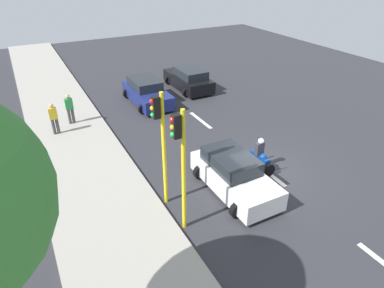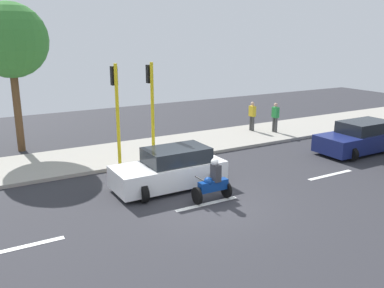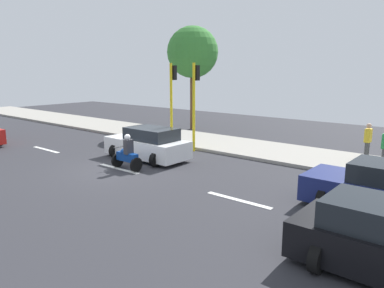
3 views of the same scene
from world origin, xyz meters
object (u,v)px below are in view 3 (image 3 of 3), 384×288
at_px(traffic_light_midblock, 195,94).
at_px(street_tree_center, 193,53).
at_px(pedestrian_near_signal, 368,141).
at_px(traffic_light_corner, 172,93).
at_px(car_white, 148,144).
at_px(motorcycle, 127,155).

bearing_deg(traffic_light_midblock, street_tree_center, 40.57).
bearing_deg(pedestrian_near_signal, traffic_light_corner, 106.77).
xyz_separation_m(car_white, traffic_light_corner, (2.81, 1.00, 2.22)).
xyz_separation_m(traffic_light_midblock, street_tree_center, (5.44, 4.66, 2.38)).
relative_size(traffic_light_corner, traffic_light_midblock, 1.00).
height_order(car_white, pedestrian_near_signal, pedestrian_near_signal).
xyz_separation_m(motorcycle, street_tree_center, (10.12, 4.78, 4.67)).
height_order(motorcycle, street_tree_center, street_tree_center).
distance_m(car_white, traffic_light_corner, 3.72).
xyz_separation_m(traffic_light_corner, street_tree_center, (5.44, 3.10, 2.38)).
bearing_deg(traffic_light_midblock, pedestrian_near_signal, -70.05).
relative_size(traffic_light_corner, street_tree_center, 0.63).
height_order(car_white, street_tree_center, street_tree_center).
bearing_deg(traffic_light_corner, car_white, -160.42).
height_order(pedestrian_near_signal, traffic_light_corner, traffic_light_corner).
bearing_deg(traffic_light_corner, motorcycle, -160.19).
bearing_deg(motorcycle, car_white, 20.16).
bearing_deg(street_tree_center, motorcycle, -154.70).
bearing_deg(motorcycle, traffic_light_midblock, 1.52).
relative_size(traffic_light_midblock, street_tree_center, 0.63).
bearing_deg(car_white, pedestrian_near_signal, -55.74).
distance_m(car_white, pedestrian_near_signal, 9.92).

